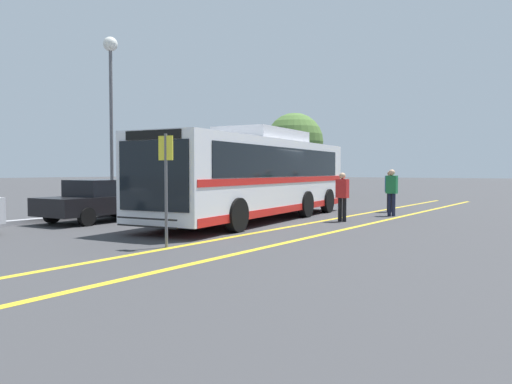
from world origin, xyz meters
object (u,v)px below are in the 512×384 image
Objects in this scene: pedestrian_2 at (390,189)px; tree_1 at (294,142)px; transit_bus at (256,174)px; pedestrian_0 at (342,194)px; bus_stop_sign at (166,176)px; parked_car_1 at (102,200)px; pedestrian_1 at (392,189)px; street_lamp at (111,79)px.

tree_1 reaches higher than pedestrian_2.
transit_bus is 2.06× the size of tree_1.
bus_stop_sign is (-7.72, 0.79, 0.68)m from pedestrian_0.
pedestrian_1 reaches higher than parked_car_1.
street_lamp is (-2.35, 9.36, 4.60)m from pedestrian_0.
bus_stop_sign reaches higher than parked_car_1.
street_lamp is (-5.42, 10.02, 4.53)m from pedestrian_1.
street_lamp is 16.49m from tree_1.
tree_1 is at bearing 129.12° from pedestrian_0.
pedestrian_1 is 0.69× the size of bus_stop_sign.
street_lamp is at bearing -39.15° from bus_stop_sign.
pedestrian_0 is 4.88m from pedestrian_2.
transit_bus is 16.98m from tree_1.
pedestrian_1 is (4.20, -3.53, -0.60)m from transit_bus.
bus_stop_sign is 0.46× the size of tree_1.
pedestrian_0 is 17.58m from tree_1.
pedestrian_0 is at bearing -165.52° from transit_bus.
transit_bus reaches higher than pedestrian_0.
pedestrian_1 is 1.03× the size of pedestrian_2.
pedestrian_1 is at bearing -137.08° from transit_bus.
pedestrian_2 is 12.63m from street_lamp.
street_lamp is (2.34, 2.33, 4.85)m from parked_car_1.
pedestrian_1 is at bearing 41.50° from parked_car_1.
transit_bus is at bearing -79.36° from street_lamp.
tree_1 reaches higher than pedestrian_1.
tree_1 reaches higher than parked_car_1.
transit_bus is 7.68m from street_lamp.
transit_bus reaches higher than bus_stop_sign.
pedestrian_0 is 3.14m from pedestrian_1.
bus_stop_sign is at bearing -29.66° from parked_car_1.
pedestrian_1 is at bearing -104.71° from bus_stop_sign.
pedestrian_0 is at bearing 79.51° from pedestrian_1.
parked_car_1 is at bearing -143.29° from pedestrian_0.
pedestrian_1 is 15.69m from tree_1.
pedestrian_2 is (9.57, -6.96, 0.28)m from parked_car_1.
transit_bus is at bearing -79.56° from bus_stop_sign.
tree_1 is at bearing 95.96° from parked_car_1.
street_lamp reaches higher than pedestrian_1.
street_lamp is at bearing 30.05° from pedestrian_1.
pedestrian_1 is 0.25× the size of street_lamp.
bus_stop_sign is at bearing -92.84° from pedestrian_0.
pedestrian_0 is at bearing -143.86° from tree_1.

